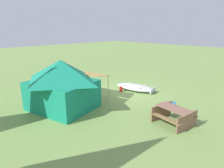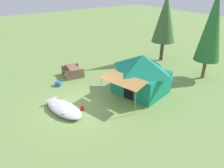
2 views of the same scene
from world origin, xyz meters
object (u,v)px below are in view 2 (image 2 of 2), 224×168
object	(u,v)px
pine_tree_back_right	(165,18)
beached_rowboat	(64,109)
canvas_cabin_tent	(141,73)
fuel_can	(82,108)
picnic_table	(73,70)
pine_tree_back_left	(213,25)
cooler_box	(59,84)

from	to	relation	value
pine_tree_back_right	beached_rowboat	bearing A→B (deg)	-75.37
canvas_cabin_tent	pine_tree_back_right	world-z (taller)	pine_tree_back_right
canvas_cabin_tent	fuel_can	distance (m)	4.62
picnic_table	canvas_cabin_tent	bearing A→B (deg)	26.38
beached_rowboat	pine_tree_back_left	distance (m)	11.92
beached_rowboat	pine_tree_back_right	xyz separation A→B (m)	(-3.00, 11.51, 3.74)
canvas_cabin_tent	picnic_table	distance (m)	5.92
cooler_box	fuel_can	distance (m)	4.00
beached_rowboat	pine_tree_back_left	size ratio (longest dim) A/B	0.46
fuel_can	pine_tree_back_left	xyz separation A→B (m)	(1.35, 10.13, 3.95)
fuel_can	pine_tree_back_right	xyz separation A→B (m)	(-3.51, 10.54, 3.76)
beached_rowboat	fuel_can	world-z (taller)	beached_rowboat
fuel_can	pine_tree_back_right	world-z (taller)	pine_tree_back_right
pine_tree_back_left	canvas_cabin_tent	bearing A→B (deg)	-100.86
canvas_cabin_tent	pine_tree_back_left	distance (m)	6.39
beached_rowboat	pine_tree_back_left	xyz separation A→B (m)	(1.86, 11.10, 3.93)
picnic_table	pine_tree_back_right	bearing A→B (deg)	80.39
picnic_table	pine_tree_back_right	size ratio (longest dim) A/B	0.29
canvas_cabin_tent	fuel_can	xyz separation A→B (m)	(-0.26, -4.45, -1.23)
beached_rowboat	pine_tree_back_left	bearing A→B (deg)	80.50
cooler_box	pine_tree_back_right	xyz separation A→B (m)	(0.48, 10.36, 3.79)
picnic_table	fuel_can	xyz separation A→B (m)	(4.98, -1.85, -0.30)
canvas_cabin_tent	picnic_table	world-z (taller)	canvas_cabin_tent
canvas_cabin_tent	pine_tree_back_right	distance (m)	7.60
beached_rowboat	pine_tree_back_right	size ratio (longest dim) A/B	0.51
cooler_box	fuel_can	size ratio (longest dim) A/B	1.26
beached_rowboat	canvas_cabin_tent	size ratio (longest dim) A/B	0.66
cooler_box	pine_tree_back_left	world-z (taller)	pine_tree_back_left
canvas_cabin_tent	pine_tree_back_left	bearing A→B (deg)	79.14
pine_tree_back_right	picnic_table	bearing A→B (deg)	-99.61
canvas_cabin_tent	pine_tree_back_right	bearing A→B (deg)	121.78
canvas_cabin_tent	picnic_table	xyz separation A→B (m)	(-5.24, -2.60, -0.92)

